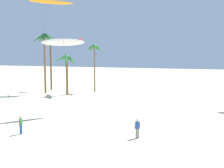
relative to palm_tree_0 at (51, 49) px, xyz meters
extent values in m
cylinder|color=brown|center=(-0.05, -0.02, -3.26)|extent=(0.37, 0.37, 10.19)
cone|color=#33843D|center=(0.91, 0.17, 1.55)|extent=(2.18, 0.95, 1.10)
cone|color=#33843D|center=(0.40, 0.80, 1.44)|extent=(1.51, 2.10, 1.30)
cone|color=#33843D|center=(-0.75, 0.44, 1.26)|extent=(1.97, 1.56, 1.62)
cone|color=#33843D|center=(-0.77, -0.68, 1.54)|extent=(1.93, 1.84, 1.13)
cone|color=#33843D|center=(0.32, -0.69, 1.16)|extent=(1.40, 1.93, 1.77)
cylinder|color=brown|center=(1.94, -4.62, -2.96)|extent=(0.36, 0.36, 10.79)
cone|color=#23662D|center=(2.92, -4.57, 1.62)|extent=(2.34, 0.69, 2.05)
cone|color=#23662D|center=(2.28, -3.43, 2.16)|extent=(1.26, 2.66, 1.09)
cone|color=#23662D|center=(0.91, -4.14, 1.86)|extent=(2.52, 1.57, 1.65)
cone|color=#23662D|center=(1.00, -5.15, 1.75)|extent=(2.41, 1.68, 1.83)
cone|color=#23662D|center=(2.24, -5.52, 1.59)|extent=(1.26, 2.34, 2.10)
cylinder|color=olive|center=(9.61, 0.51, -3.92)|extent=(0.29, 0.29, 8.88)
cone|color=#287533|center=(10.31, 0.62, -0.10)|extent=(1.86, 0.83, 1.65)
cone|color=#287533|center=(10.02, 1.28, 0.18)|extent=(1.42, 1.99, 1.20)
cone|color=#287533|center=(9.28, 1.17, -0.07)|extent=(1.30, 1.89, 1.61)
cone|color=#287533|center=(8.84, 0.61, -0.03)|extent=(1.92, 0.81, 1.55)
cone|color=#287533|center=(9.05, -0.16, 0.16)|extent=(1.68, 1.86, 1.24)
cone|color=#287533|center=(10.16, -0.22, 0.27)|extent=(1.64, 1.91, 1.03)
cylinder|color=brown|center=(6.97, -5.06, -4.91)|extent=(0.41, 0.41, 6.89)
cone|color=#33843D|center=(7.94, -5.19, -2.24)|extent=(2.36, 0.86, 1.99)
cone|color=#33843D|center=(7.33, -4.02, -2.05)|extent=(1.35, 2.51, 1.66)
cone|color=#33843D|center=(6.26, -4.35, -2.21)|extent=(2.04, 2.05, 1.94)
cone|color=#33843D|center=(6.05, -5.72, -1.99)|extent=(2.35, 1.91, 1.56)
cone|color=#33843D|center=(7.34, -5.86, -2.34)|extent=(1.42, 2.20, 2.16)
ellipsoid|color=white|center=(15.42, -18.85, 0.16)|extent=(3.72, 5.06, 1.09)
ellipsoid|color=green|center=(15.42, -18.85, 0.19)|extent=(3.36, 4.86, 0.50)
cylinder|color=#4C4C51|center=(17.10, -22.00, -4.13)|extent=(3.38, 6.33, 8.46)
ellipsoid|color=orange|center=(1.95, -2.25, 8.65)|extent=(7.92, 5.09, 1.09)
ellipsoid|color=red|center=(1.95, -2.25, 8.68)|extent=(7.59, 4.29, 0.75)
cylinder|color=#4C4C51|center=(2.25, -6.73, 0.11)|extent=(0.61, 8.97, 16.95)
ellipsoid|color=red|center=(7.77, -2.33, 1.32)|extent=(4.64, 5.25, 1.19)
ellipsoid|color=purple|center=(7.77, -2.33, 1.35)|extent=(3.96, 4.74, 0.58)
cylinder|color=#4C4C51|center=(6.14, -3.62, -3.55)|extent=(3.27, 2.60, 9.61)
cylinder|color=#284CA3|center=(16.48, -27.67, -7.93)|extent=(0.14, 0.14, 0.86)
cylinder|color=#284CA3|center=(16.46, -27.50, -7.93)|extent=(0.14, 0.14, 0.86)
cube|color=#338C4C|center=(16.47, -27.59, -7.22)|extent=(0.23, 0.32, 0.55)
cylinder|color=tan|center=(16.49, -27.80, -7.26)|extent=(0.09, 0.09, 0.56)
cylinder|color=tan|center=(16.45, -27.38, -7.26)|extent=(0.09, 0.09, 0.56)
sphere|color=tan|center=(16.47, -27.59, -6.82)|extent=(0.21, 0.21, 0.21)
cylinder|color=slate|center=(26.29, -24.70, -7.94)|extent=(0.14, 0.14, 0.84)
cylinder|color=slate|center=(26.42, -24.60, -7.94)|extent=(0.14, 0.14, 0.84)
cube|color=#2D4CA5|center=(26.36, -24.65, -7.21)|extent=(0.36, 0.34, 0.61)
cylinder|color=beige|center=(26.19, -24.77, -7.25)|extent=(0.09, 0.09, 0.56)
cylinder|color=beige|center=(26.53, -24.53, -7.25)|extent=(0.09, 0.09, 0.56)
sphere|color=beige|center=(26.36, -24.65, -6.77)|extent=(0.21, 0.21, 0.21)
camera|label=1|loc=(33.29, -46.24, -1.40)|focal=43.92mm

